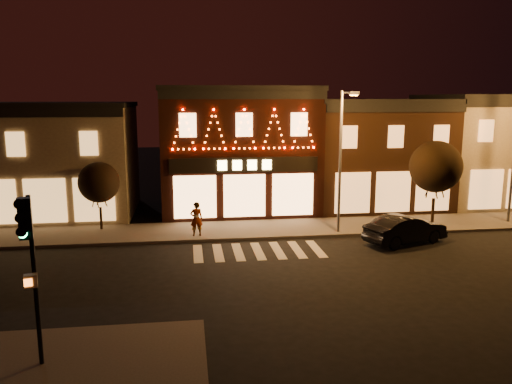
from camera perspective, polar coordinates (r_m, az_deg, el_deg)
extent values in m
plane|color=black|center=(21.95, 1.70, -9.70)|extent=(120.00, 120.00, 0.00)
cube|color=#47423D|center=(29.79, 2.98, -4.09)|extent=(44.00, 4.00, 0.15)
cube|color=#756753|center=(35.86, -23.25, 3.13)|extent=(12.00, 8.00, 7.00)
cube|color=black|center=(35.62, -23.67, 8.96)|extent=(12.20, 8.20, 0.30)
cube|color=black|center=(31.75, -25.59, 8.00)|extent=(12.00, 0.25, 0.50)
cube|color=black|center=(34.67, -2.07, 4.58)|extent=(10.00, 8.00, 8.00)
cube|color=black|center=(34.48, -2.12, 11.46)|extent=(10.20, 8.20, 0.30)
cube|color=black|center=(30.45, -1.35, 10.83)|extent=(10.00, 0.25, 0.50)
cube|color=black|center=(30.66, -1.30, 3.06)|extent=(9.00, 0.15, 0.90)
cube|color=#FFD87F|center=(30.57, -1.28, 3.03)|extent=(3.40, 0.08, 0.60)
cube|color=#351E12|center=(36.88, 12.82, 4.06)|extent=(9.00, 8.00, 7.20)
cube|color=black|center=(36.66, 13.06, 9.89)|extent=(9.20, 8.20, 0.30)
cube|color=black|center=(32.91, 15.55, 9.04)|extent=(9.00, 0.25, 0.50)
cube|color=#756753|center=(40.90, 24.76, 4.18)|extent=(9.00, 8.00, 7.50)
cube|color=black|center=(40.71, 25.18, 9.64)|extent=(9.20, 8.20, 0.30)
cylinder|color=black|center=(15.49, -23.52, -9.21)|extent=(0.13, 0.13, 4.88)
cube|color=black|center=(14.80, -24.48, -2.70)|extent=(0.40, 0.39, 1.11)
cylinder|color=#19FF72|center=(14.74, -24.70, -4.25)|extent=(0.24, 0.12, 0.23)
cube|color=beige|center=(15.28, -23.93, -9.09)|extent=(0.38, 0.31, 0.36)
cylinder|color=#59595E|center=(28.40, 9.40, 3.24)|extent=(0.16, 0.16, 7.81)
cylinder|color=#59595E|center=(27.45, 10.26, 10.94)|extent=(0.23, 1.56, 0.10)
cube|color=#59595E|center=(26.73, 10.92, 10.83)|extent=(0.51, 0.31, 0.18)
cube|color=orange|center=(26.73, 10.91, 10.60)|extent=(0.39, 0.23, 0.05)
cylinder|color=black|center=(30.52, -16.97, -2.82)|extent=(0.15, 0.15, 1.27)
sphere|color=black|center=(30.12, -17.19, 1.05)|extent=(2.32, 2.32, 2.32)
cylinder|color=black|center=(31.64, 19.19, -2.14)|extent=(0.18, 0.18, 1.64)
sphere|color=black|center=(31.18, 19.49, 2.70)|extent=(3.00, 3.00, 3.00)
imported|color=black|center=(28.01, 16.41, -4.03)|extent=(4.86, 3.08, 1.51)
imported|color=gray|center=(27.90, -6.69, -3.01)|extent=(0.74, 0.54, 1.88)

